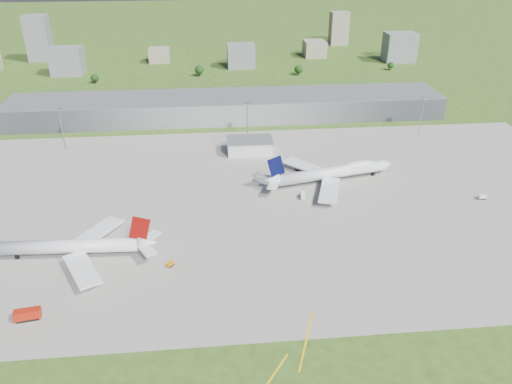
{
  "coord_description": "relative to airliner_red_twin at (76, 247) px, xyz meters",
  "views": [
    {
      "loc": [
        -12.93,
        -173.09,
        116.74
      ],
      "look_at": [
        7.17,
        31.81,
        9.0
      ],
      "focal_mm": 35.0,
      "sensor_mm": 36.0,
      "label": 1
    }
  ],
  "objects": [
    {
      "name": "bldg_e",
      "position": [
        248.32,
        320.45,
        9.13
      ],
      "size": [
        30.0,
        22.0,
        28.0
      ],
      "primitive_type": "cube",
      "color": "slate",
      "rests_on": "ground"
    },
    {
      "name": "tree_c",
      "position": [
        48.32,
        280.45,
        0.97
      ],
      "size": [
        8.1,
        8.1,
        9.9
      ],
      "color": "#382314",
      "rests_on": "ground"
    },
    {
      "name": "tree_e",
      "position": [
        138.32,
        275.45,
        0.64
      ],
      "size": [
        7.65,
        7.65,
        9.35
      ],
      "color": "#382314",
      "rests_on": "ground"
    },
    {
      "name": "mast_center",
      "position": [
        78.32,
        115.45,
        12.84
      ],
      "size": [
        3.5,
        2.0,
        25.9
      ],
      "color": "gray",
      "rests_on": "ground"
    },
    {
      "name": "bldg_c",
      "position": [
        88.32,
        310.45,
        6.13
      ],
      "size": [
        26.0,
        20.0,
        22.0
      ],
      "primitive_type": "cube",
      "color": "slate",
      "rests_on": "ground"
    },
    {
      "name": "tree_far_e",
      "position": [
        228.32,
        285.45,
        -0.33
      ],
      "size": [
        6.3,
        6.3,
        7.7
      ],
      "color": "#382314",
      "rests_on": "ground"
    },
    {
      "name": "airliner_blue_quad",
      "position": [
        118.06,
        57.1,
        0.43
      ],
      "size": [
        72.32,
        55.89,
        19.05
      ],
      "rotation": [
        0.0,
        0.0,
        0.22
      ],
      "color": "white",
      "rests_on": "ground"
    },
    {
      "name": "tree_w",
      "position": [
        -41.68,
        265.45,
        -0.01
      ],
      "size": [
        6.75,
        6.75,
        8.25
      ],
      "color": "#382314",
      "rests_on": "ground"
    },
    {
      "name": "van_white_near",
      "position": [
        99.65,
        40.7,
        -3.54
      ],
      "size": [
        3.11,
        5.49,
        2.63
      ],
      "rotation": [
        0.0,
        0.0,
        1.4
      ],
      "color": "white",
      "rests_on": "ground"
    },
    {
      "name": "bldg_cw",
      "position": [
        8.32,
        340.45,
        2.13
      ],
      "size": [
        20.0,
        18.0,
        14.0
      ],
      "primitive_type": "cube",
      "color": "gray",
      "rests_on": "ground"
    },
    {
      "name": "mast_west",
      "position": [
        -31.68,
        115.45,
        12.84
      ],
      "size": [
        3.5,
        2.0,
        25.9
      ],
      "color": "gray",
      "rests_on": "ground"
    },
    {
      "name": "van_white_far",
      "position": [
        186.94,
        30.82,
        -3.79
      ],
      "size": [
        4.09,
        2.18,
        2.11
      ],
      "rotation": [
        0.0,
        0.0,
        0.07
      ],
      "color": "white",
      "rests_on": "ground"
    },
    {
      "name": "ops_building",
      "position": [
        78.32,
        100.45,
        -0.87
      ],
      "size": [
        26.0,
        16.0,
        8.0
      ],
      "primitive_type": "cube",
      "color": "silver",
      "rests_on": "ground"
    },
    {
      "name": "bldg_w",
      "position": [
        -71.68,
        300.45,
        7.13
      ],
      "size": [
        28.0,
        22.0,
        24.0
      ],
      "primitive_type": "cube",
      "color": "slate",
      "rests_on": "ground"
    },
    {
      "name": "bldg_tall_e",
      "position": [
        208.32,
        410.45,
        13.13
      ],
      "size": [
        20.0,
        18.0,
        36.0
      ],
      "primitive_type": "cube",
      "color": "gray",
      "rests_on": "ground"
    },
    {
      "name": "tug_yellow",
      "position": [
        37.48,
        -10.0,
        -4.02
      ],
      "size": [
        3.26,
        3.55,
        1.59
      ],
      "rotation": [
        0.0,
        0.0,
        0.94
      ],
      "color": "orange",
      "rests_on": "ground"
    },
    {
      "name": "airliner_red_twin",
      "position": [
        0.0,
        0.0,
        0.0
      ],
      "size": [
        66.58,
        51.88,
        18.27
      ],
      "rotation": [
        0.0,
        0.0,
        3.1
      ],
      "color": "white",
      "rests_on": "ground"
    },
    {
      "name": "ground",
      "position": [
        68.32,
        150.45,
        -4.87
      ],
      "size": [
        1400.0,
        1400.0,
        0.0
      ],
      "primitive_type": "plane",
      "color": "#2E4B17",
      "rests_on": "ground"
    },
    {
      "name": "mast_east",
      "position": [
        188.32,
        115.45,
        12.84
      ],
      "size": [
        3.5,
        2.0,
        25.9
      ],
      "color": "gray",
      "rests_on": "ground"
    },
    {
      "name": "bldg_ce",
      "position": [
        168.32,
        350.45,
        3.13
      ],
      "size": [
        22.0,
        24.0,
        16.0
      ],
      "primitive_type": "cube",
      "color": "gray",
      "rests_on": "ground"
    },
    {
      "name": "bldg_tall_w",
      "position": [
        -111.68,
        360.45,
        17.13
      ],
      "size": [
        22.0,
        20.0,
        44.0
      ],
      "primitive_type": "cube",
      "color": "slate",
      "rests_on": "ground"
    },
    {
      "name": "apron",
      "position": [
        78.32,
        40.45,
        -4.83
      ],
      "size": [
        360.0,
        190.0,
        0.08
      ],
      "primitive_type": "cube",
      "color": "gray",
      "rests_on": "ground"
    },
    {
      "name": "terminal",
      "position": [
        68.32,
        165.45,
        2.63
      ],
      "size": [
        300.0,
        42.0,
        15.0
      ],
      "primitive_type": "cube",
      "color": "gray",
      "rests_on": "ground"
    },
    {
      "name": "fire_truck",
      "position": [
        -8.82,
        -35.78,
        -2.99
      ],
      "size": [
        8.97,
        4.56,
        3.77
      ],
      "rotation": [
        0.0,
        0.0,
        0.16
      ],
      "color": "#A31B0B",
      "rests_on": "ground"
    }
  ]
}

